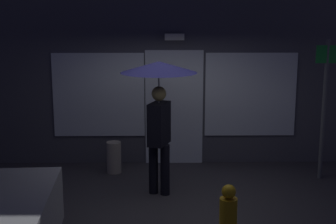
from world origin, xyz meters
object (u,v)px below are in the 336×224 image
at_px(person_with_umbrella, 159,90).
at_px(street_sign_post, 324,101).
at_px(fire_hydrant, 228,215).
at_px(sidewalk_bollard, 114,157).

distance_m(person_with_umbrella, street_sign_post, 2.96).
xyz_separation_m(person_with_umbrella, fire_hydrant, (0.89, -1.66, -1.36)).
distance_m(sidewalk_bollard, fire_hydrant, 3.24).
xyz_separation_m(street_sign_post, fire_hydrant, (-1.96, -2.37, -1.04)).
relative_size(sidewalk_bollard, fire_hydrant, 0.76).
bearing_deg(person_with_umbrella, sidewalk_bollard, 58.00).
height_order(street_sign_post, sidewalk_bollard, street_sign_post).
bearing_deg(person_with_umbrella, street_sign_post, -55.85).
bearing_deg(street_sign_post, person_with_umbrella, -166.08).
height_order(person_with_umbrella, fire_hydrant, person_with_umbrella).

